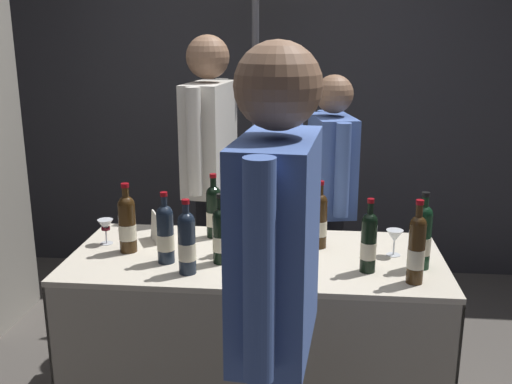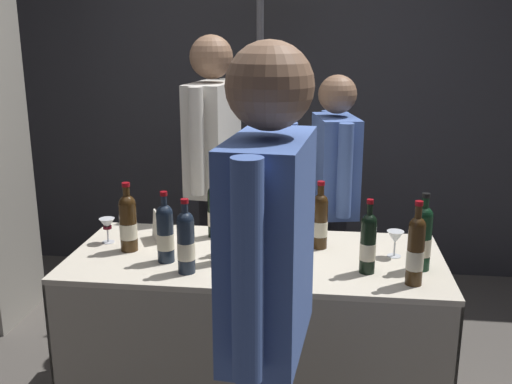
{
  "view_description": "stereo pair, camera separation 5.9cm",
  "coord_description": "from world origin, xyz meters",
  "px_view_note": "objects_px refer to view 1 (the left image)",
  "views": [
    {
      "loc": [
        0.25,
        -2.53,
        1.78
      ],
      "look_at": [
        0.0,
        0.0,
        1.09
      ],
      "focal_mm": 41.49,
      "sensor_mm": 36.0,
      "label": 1
    },
    {
      "loc": [
        0.3,
        -2.52,
        1.78
      ],
      "look_at": [
        0.0,
        0.0,
        1.09
      ],
      "focal_mm": 41.49,
      "sensor_mm": 36.0,
      "label": 2
    }
  ],
  "objects_px": {
    "vendor_presenter": "(210,157)",
    "taster_foreground_right": "(276,283)",
    "display_bottle_0": "(221,235)",
    "wine_glass_mid": "(394,237)",
    "featured_wine_bottle": "(127,223)",
    "wine_glass_near_vendor": "(106,226)",
    "tasting_table": "(256,303)",
    "booth_signpost": "(255,100)"
  },
  "relations": [
    {
      "from": "featured_wine_bottle",
      "to": "booth_signpost",
      "type": "height_order",
      "value": "booth_signpost"
    },
    {
      "from": "vendor_presenter",
      "to": "tasting_table",
      "type": "bearing_deg",
      "value": 30.55
    },
    {
      "from": "tasting_table",
      "to": "booth_signpost",
      "type": "relative_size",
      "value": 0.76
    },
    {
      "from": "wine_glass_near_vendor",
      "to": "wine_glass_mid",
      "type": "xyz_separation_m",
      "value": [
        1.36,
        -0.02,
        0.0
      ]
    },
    {
      "from": "vendor_presenter",
      "to": "wine_glass_mid",
      "type": "bearing_deg",
      "value": 60.26
    },
    {
      "from": "featured_wine_bottle",
      "to": "wine_glass_mid",
      "type": "xyz_separation_m",
      "value": [
        1.22,
        0.07,
        -0.05
      ]
    },
    {
      "from": "featured_wine_bottle",
      "to": "display_bottle_0",
      "type": "bearing_deg",
      "value": -11.83
    },
    {
      "from": "wine_glass_near_vendor",
      "to": "vendor_presenter",
      "type": "bearing_deg",
      "value": 60.7
    },
    {
      "from": "tasting_table",
      "to": "booth_signpost",
      "type": "xyz_separation_m",
      "value": [
        -0.12,
        1.19,
        0.82
      ]
    },
    {
      "from": "display_bottle_0",
      "to": "vendor_presenter",
      "type": "xyz_separation_m",
      "value": [
        -0.2,
        0.88,
        0.16
      ]
    },
    {
      "from": "featured_wine_bottle",
      "to": "taster_foreground_right",
      "type": "distance_m",
      "value": 1.2
    },
    {
      "from": "tasting_table",
      "to": "taster_foreground_right",
      "type": "xyz_separation_m",
      "value": [
        0.15,
        -0.94,
        0.53
      ]
    },
    {
      "from": "vendor_presenter",
      "to": "taster_foreground_right",
      "type": "bearing_deg",
      "value": 22.75
    },
    {
      "from": "wine_glass_near_vendor",
      "to": "wine_glass_mid",
      "type": "bearing_deg",
      "value": -0.89
    },
    {
      "from": "wine_glass_mid",
      "to": "featured_wine_bottle",
      "type": "bearing_deg",
      "value": -176.78
    },
    {
      "from": "tasting_table",
      "to": "featured_wine_bottle",
      "type": "height_order",
      "value": "featured_wine_bottle"
    },
    {
      "from": "display_bottle_0",
      "to": "booth_signpost",
      "type": "xyz_separation_m",
      "value": [
        0.03,
        1.29,
        0.45
      ]
    },
    {
      "from": "featured_wine_bottle",
      "to": "wine_glass_mid",
      "type": "height_order",
      "value": "featured_wine_bottle"
    },
    {
      "from": "display_bottle_0",
      "to": "vendor_presenter",
      "type": "height_order",
      "value": "vendor_presenter"
    },
    {
      "from": "tasting_table",
      "to": "display_bottle_0",
      "type": "xyz_separation_m",
      "value": [
        -0.14,
        -0.1,
        0.37
      ]
    },
    {
      "from": "wine_glass_mid",
      "to": "vendor_presenter",
      "type": "bearing_deg",
      "value": 143.58
    },
    {
      "from": "tasting_table",
      "to": "taster_foreground_right",
      "type": "bearing_deg",
      "value": -80.91
    },
    {
      "from": "wine_glass_mid",
      "to": "display_bottle_0",
      "type": "bearing_deg",
      "value": -168.06
    },
    {
      "from": "featured_wine_bottle",
      "to": "wine_glass_mid",
      "type": "distance_m",
      "value": 1.23
    },
    {
      "from": "wine_glass_near_vendor",
      "to": "wine_glass_mid",
      "type": "relative_size",
      "value": 1.01
    },
    {
      "from": "tasting_table",
      "to": "wine_glass_near_vendor",
      "type": "distance_m",
      "value": 0.81
    },
    {
      "from": "taster_foreground_right",
      "to": "vendor_presenter",
      "type": "bearing_deg",
      "value": 21.3
    },
    {
      "from": "featured_wine_bottle",
      "to": "tasting_table",
      "type": "bearing_deg",
      "value": 0.86
    },
    {
      "from": "vendor_presenter",
      "to": "booth_signpost",
      "type": "relative_size",
      "value": 0.79
    },
    {
      "from": "wine_glass_near_vendor",
      "to": "vendor_presenter",
      "type": "distance_m",
      "value": 0.82
    },
    {
      "from": "vendor_presenter",
      "to": "booth_signpost",
      "type": "height_order",
      "value": "booth_signpost"
    },
    {
      "from": "featured_wine_bottle",
      "to": "wine_glass_near_vendor",
      "type": "height_order",
      "value": "featured_wine_bottle"
    },
    {
      "from": "tasting_table",
      "to": "vendor_presenter",
      "type": "distance_m",
      "value": 1.0
    },
    {
      "from": "display_bottle_0",
      "to": "wine_glass_mid",
      "type": "relative_size",
      "value": 2.61
    },
    {
      "from": "wine_glass_near_vendor",
      "to": "vendor_presenter",
      "type": "height_order",
      "value": "vendor_presenter"
    },
    {
      "from": "tasting_table",
      "to": "wine_glass_near_vendor",
      "type": "height_order",
      "value": "wine_glass_near_vendor"
    },
    {
      "from": "booth_signpost",
      "to": "wine_glass_mid",
      "type": "bearing_deg",
      "value": -56.53
    },
    {
      "from": "wine_glass_mid",
      "to": "taster_foreground_right",
      "type": "height_order",
      "value": "taster_foreground_right"
    },
    {
      "from": "display_bottle_0",
      "to": "taster_foreground_right",
      "type": "distance_m",
      "value": 0.9
    },
    {
      "from": "taster_foreground_right",
      "to": "featured_wine_bottle",
      "type": "bearing_deg",
      "value": 44.06
    },
    {
      "from": "tasting_table",
      "to": "vendor_presenter",
      "type": "bearing_deg",
      "value": 113.86
    },
    {
      "from": "tasting_table",
      "to": "booth_signpost",
      "type": "bearing_deg",
      "value": 95.72
    }
  ]
}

